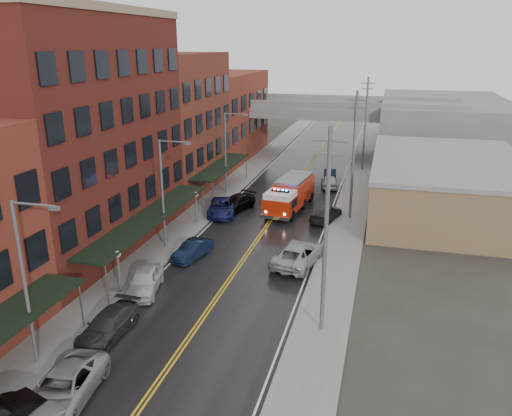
# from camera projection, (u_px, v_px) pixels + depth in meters

# --- Properties ---
(road) EXTENTS (11.00, 160.00, 0.02)m
(road) POSITION_uv_depth(u_px,v_px,m) (264.00, 230.00, 44.73)
(road) COLOR black
(road) RESTS_ON ground
(sidewalk_left) EXTENTS (3.00, 160.00, 0.15)m
(sidewalk_left) POSITION_uv_depth(u_px,v_px,m) (188.00, 223.00, 46.48)
(sidewalk_left) COLOR slate
(sidewalk_left) RESTS_ON ground
(sidewalk_right) EXTENTS (3.00, 160.00, 0.15)m
(sidewalk_right) POSITION_uv_depth(u_px,v_px,m) (346.00, 237.00, 42.94)
(sidewalk_right) COLOR slate
(sidewalk_right) RESTS_ON ground
(curb_left) EXTENTS (0.30, 160.00, 0.15)m
(curb_left) POSITION_uv_depth(u_px,v_px,m) (205.00, 224.00, 46.08)
(curb_left) COLOR gray
(curb_left) RESTS_ON ground
(curb_right) EXTENTS (0.30, 160.00, 0.15)m
(curb_right) POSITION_uv_depth(u_px,v_px,m) (327.00, 236.00, 43.34)
(curb_right) COLOR gray
(curb_right) RESTS_ON ground
(brick_building_b) EXTENTS (9.00, 20.00, 18.00)m
(brick_building_b) POSITION_uv_depth(u_px,v_px,m) (77.00, 138.00, 38.70)
(brick_building_b) COLOR #511515
(brick_building_b) RESTS_ON ground
(brick_building_c) EXTENTS (9.00, 15.00, 15.00)m
(brick_building_c) POSITION_uv_depth(u_px,v_px,m) (171.00, 124.00, 55.23)
(brick_building_c) COLOR #5A231B
(brick_building_c) RESTS_ON ground
(brick_building_far) EXTENTS (9.00, 20.00, 12.00)m
(brick_building_far) POSITION_uv_depth(u_px,v_px,m) (221.00, 116.00, 71.76)
(brick_building_far) COLOR maroon
(brick_building_far) RESTS_ON ground
(tan_building) EXTENTS (14.00, 22.00, 5.00)m
(tan_building) POSITION_uv_depth(u_px,v_px,m) (445.00, 187.00, 49.24)
(tan_building) COLOR #856647
(tan_building) RESTS_ON ground
(right_far_block) EXTENTS (18.00, 30.00, 8.00)m
(right_far_block) POSITION_uv_depth(u_px,v_px,m) (442.00, 126.00, 75.81)
(right_far_block) COLOR slate
(right_far_block) RESTS_ON ground
(awning_1) EXTENTS (2.60, 18.00, 3.09)m
(awning_1) POSITION_uv_depth(u_px,v_px,m) (150.00, 217.00, 39.19)
(awning_1) COLOR black
(awning_1) RESTS_ON ground
(awning_2) EXTENTS (2.60, 13.00, 3.09)m
(awning_2) POSITION_uv_depth(u_px,v_px,m) (221.00, 166.00, 55.24)
(awning_2) COLOR black
(awning_2) RESTS_ON ground
(globe_lamp_1) EXTENTS (0.44, 0.44, 3.12)m
(globe_lamp_1) POSITION_uv_depth(u_px,v_px,m) (118.00, 263.00, 32.71)
(globe_lamp_1) COLOR #59595B
(globe_lamp_1) RESTS_ON ground
(globe_lamp_2) EXTENTS (0.44, 0.44, 3.12)m
(globe_lamp_2) POSITION_uv_depth(u_px,v_px,m) (196.00, 201.00, 45.56)
(globe_lamp_2) COLOR #59595B
(globe_lamp_2) RESTS_ON ground
(street_lamp_0) EXTENTS (2.64, 0.22, 9.00)m
(street_lamp_0) POSITION_uv_depth(u_px,v_px,m) (27.00, 275.00, 24.50)
(street_lamp_0) COLOR #59595B
(street_lamp_0) RESTS_ON ground
(street_lamp_1) EXTENTS (2.64, 0.22, 9.00)m
(street_lamp_1) POSITION_uv_depth(u_px,v_px,m) (165.00, 188.00, 39.18)
(street_lamp_1) COLOR #59595B
(street_lamp_1) RESTS_ON ground
(street_lamp_2) EXTENTS (2.64, 0.22, 9.00)m
(street_lamp_2) POSITION_uv_depth(u_px,v_px,m) (228.00, 148.00, 53.86)
(street_lamp_2) COLOR #59595B
(street_lamp_2) RESTS_ON ground
(utility_pole_0) EXTENTS (1.80, 0.24, 12.00)m
(utility_pole_0) POSITION_uv_depth(u_px,v_px,m) (326.00, 230.00, 27.24)
(utility_pole_0) COLOR #59595B
(utility_pole_0) RESTS_ON ground
(utility_pole_1) EXTENTS (1.80, 0.24, 12.00)m
(utility_pole_1) POSITION_uv_depth(u_px,v_px,m) (354.00, 154.00, 45.59)
(utility_pole_1) COLOR #59595B
(utility_pole_1) RESTS_ON ground
(utility_pole_2) EXTENTS (1.80, 0.24, 12.00)m
(utility_pole_2) POSITION_uv_depth(u_px,v_px,m) (365.00, 122.00, 63.94)
(utility_pole_2) COLOR #59595B
(utility_pole_2) RESTS_ON ground
(overpass) EXTENTS (40.00, 10.00, 7.50)m
(overpass) POSITION_uv_depth(u_px,v_px,m) (317.00, 116.00, 72.21)
(overpass) COLOR slate
(overpass) RESTS_ON ground
(fire_truck) EXTENTS (4.30, 8.84, 3.13)m
(fire_truck) POSITION_uv_depth(u_px,v_px,m) (290.00, 194.00, 49.70)
(fire_truck) COLOR #B42008
(fire_truck) RESTS_ON ground
(parked_car_left_2) EXTENTS (3.25, 5.84, 1.55)m
(parked_car_left_2) POSITION_uv_depth(u_px,v_px,m) (63.00, 388.00, 23.16)
(parked_car_left_2) COLOR gray
(parked_car_left_2) RESTS_ON ground
(parked_car_left_3) EXTENTS (2.09, 4.92, 1.41)m
(parked_car_left_3) POSITION_uv_depth(u_px,v_px,m) (108.00, 325.00, 28.45)
(parked_car_left_3) COLOR #292A2C
(parked_car_left_3) RESTS_ON ground
(parked_car_left_4) EXTENTS (2.97, 5.07, 1.62)m
(parked_car_left_4) POSITION_uv_depth(u_px,v_px,m) (145.00, 280.00, 33.58)
(parked_car_left_4) COLOR #BEBEBE
(parked_car_left_4) RESTS_ON ground
(parked_car_left_5) EXTENTS (2.33, 4.32, 1.35)m
(parked_car_left_5) POSITION_uv_depth(u_px,v_px,m) (193.00, 250.00, 38.87)
(parked_car_left_5) COLOR black
(parked_car_left_5) RESTS_ON ground
(parked_car_left_6) EXTENTS (3.68, 5.91, 1.53)m
(parked_car_left_6) POSITION_uv_depth(u_px,v_px,m) (222.00, 207.00, 48.64)
(parked_car_left_6) COLOR #161A52
(parked_car_left_6) RESTS_ON ground
(parked_car_left_7) EXTENTS (3.51, 5.52, 1.49)m
(parked_car_left_7) POSITION_uv_depth(u_px,v_px,m) (236.00, 203.00, 49.89)
(parked_car_left_7) COLOR black
(parked_car_left_7) RESTS_ON ground
(parked_car_right_0) EXTENTS (3.77, 6.38, 1.66)m
(parked_car_right_0) POSITION_uv_depth(u_px,v_px,m) (298.00, 254.00, 37.76)
(parked_car_right_0) COLOR #9D9FA5
(parked_car_right_0) RESTS_ON ground
(parked_car_right_1) EXTENTS (3.03, 5.13, 1.39)m
(parked_car_right_1) POSITION_uv_depth(u_px,v_px,m) (326.00, 213.00, 47.16)
(parked_car_right_1) COLOR black
(parked_car_right_1) RESTS_ON ground
(parked_car_right_2) EXTENTS (2.47, 4.53, 1.46)m
(parked_car_right_2) POSITION_uv_depth(u_px,v_px,m) (329.00, 182.00, 57.76)
(parked_car_right_2) COLOR #BDBDBD
(parked_car_right_2) RESTS_ON ground
(parked_car_right_3) EXTENTS (1.87, 4.31, 1.38)m
(parked_car_right_3) POSITION_uv_depth(u_px,v_px,m) (330.00, 174.00, 61.46)
(parked_car_right_3) COLOR black
(parked_car_right_3) RESTS_ON ground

